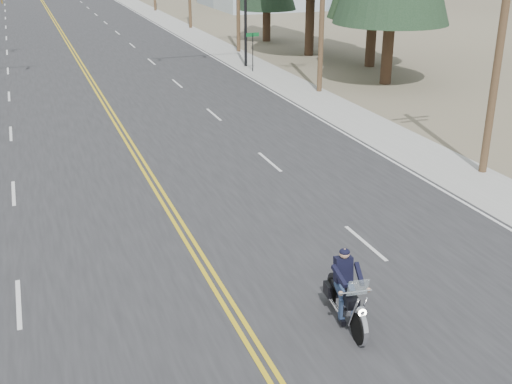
% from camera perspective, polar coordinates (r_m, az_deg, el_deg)
% --- Properties ---
extents(ground_plane, '(400.00, 400.00, 0.00)m').
position_cam_1_polar(ground_plane, '(14.89, 0.10, -14.08)').
color(ground_plane, '#776D56').
rests_on(ground_plane, ground).
extents(road, '(20.00, 200.00, 0.01)m').
position_cam_1_polar(road, '(81.87, -17.80, 14.78)').
color(road, '#303033').
rests_on(road, ground).
extents(sidewalk_right, '(3.00, 200.00, 0.01)m').
position_cam_1_polar(sidewalk_right, '(83.26, -9.63, 15.59)').
color(sidewalk_right, '#A5A5A0').
rests_on(sidewalk_right, ground).
extents(street_sign, '(0.90, 0.06, 2.62)m').
position_cam_1_polar(street_sign, '(44.48, -0.30, 12.92)').
color(street_sign, black).
rests_on(street_sign, ground).
extents(utility_pole_a, '(2.20, 0.30, 11.00)m').
position_cam_1_polar(utility_pole_a, '(25.69, 21.10, 13.76)').
color(utility_pole_a, brown).
rests_on(utility_pole_a, ground).
extents(motorcyclist, '(1.31, 2.47, 1.85)m').
position_cam_1_polar(motorcyclist, '(15.54, 8.13, -8.58)').
color(motorcyclist, black).
rests_on(motorcyclist, ground).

